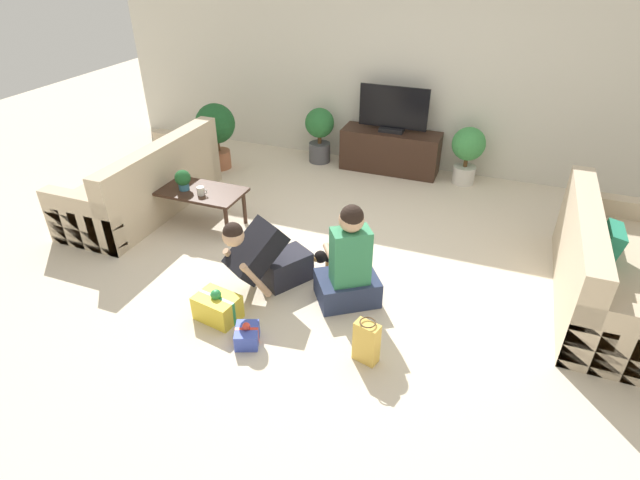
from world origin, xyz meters
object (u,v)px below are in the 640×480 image
tv (393,112)px  person_kneeling (266,257)px  potted_plant_back_left (320,131)px  person_sitting (349,267)px  dog (336,255)px  tv_console (390,151)px  potted_plant_back_right (468,150)px  tabletop_plant (183,179)px  sofa_left (146,186)px  gift_bag_a (366,342)px  gift_box_a (218,307)px  gift_box_b (247,335)px  potted_plant_corner_left (216,129)px  sofa_right (609,273)px  mug (201,191)px  coffee_table (197,194)px

tv → person_kneeling: tv is taller
potted_plant_back_left → person_sitting: bearing=-64.4°
dog → tv_console: bearing=133.8°
tv → potted_plant_back_right: size_ratio=1.22×
person_sitting → tabletop_plant: bearing=-52.2°
sofa_left → dog: bearing=79.9°
person_sitting → gift_bag_a: person_sitting is taller
gift_box_a → gift_box_b: gift_box_a is taller
potted_plant_corner_left → sofa_right: bearing=-16.2°
potted_plant_back_right → mug: 3.34m
coffee_table → tv: bearing=54.1°
coffee_table → gift_bag_a: bearing=-30.2°
sofa_right → tv: bearing=49.4°
potted_plant_corner_left → tv_console: bearing=18.8°
tv → gift_bag_a: (0.73, -3.56, -0.63)m
potted_plant_back_right → dog: potted_plant_back_right is taller
person_sitting → tabletop_plant: 2.20m
person_kneeling → dog: bearing=74.6°
tv → mug: size_ratio=7.53×
person_kneeling → mug: bearing=178.6°
sofa_right → tv_console: (-2.46, 2.11, -0.02)m
person_sitting → gift_box_b: person_sitting is taller
potted_plant_back_left → person_sitting: 3.19m
person_sitting → sofa_right: bearing=166.9°
gift_box_a → gift_box_b: (0.37, -0.18, -0.04)m
person_kneeling → tabletop_plant: 1.56m
gift_box_b → mug: (-1.27, 1.42, 0.39)m
person_kneeling → gift_box_b: (0.16, -0.70, -0.27)m
potted_plant_back_right → gift_box_b: bearing=-108.2°
coffee_table → person_kneeling: size_ratio=1.26×
sofa_left → dog: 2.53m
sofa_right → gift_bag_a: bearing=129.9°
potted_plant_back_right → tv_console: bearing=177.1°
tv_console → dog: tv_console is taller
coffee_table → dog: (1.72, -0.34, -0.18)m
tv_console → gift_bag_a: (0.73, -3.56, -0.10)m
sofa_left → person_sitting: bearing=73.3°
tv_console → person_sitting: (0.38, -2.93, 0.09)m
coffee_table → gift_box_b: bearing=-47.2°
tv → potted_plant_back_left: bearing=-177.1°
dog → sofa_left: bearing=-149.1°
sofa_left → person_kneeling: (2.00, -0.91, 0.05)m
potted_plant_back_right → dog: 2.66m
person_sitting → dog: bearing=-90.9°
potted_plant_corner_left → dog: bearing=-37.5°
coffee_table → potted_plant_corner_left: 1.59m
tv → tabletop_plant: (-1.71, -2.25, -0.27)m
tv_console → gift_box_b: size_ratio=4.64×
tv_console → dog: 2.55m
tv_console → person_kneeling: size_ratio=1.58×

